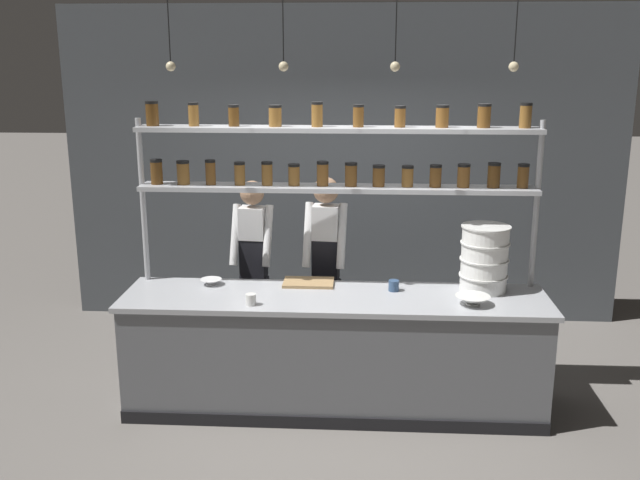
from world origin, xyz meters
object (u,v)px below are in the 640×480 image
Objects in this scene: prep_bowl_center_front at (211,282)px; cutting_board at (309,283)px; serving_cup_front at (394,286)px; serving_cup_by_board at (251,299)px; spice_shelf_unit at (337,165)px; container_stack at (484,258)px; chef_center at (326,261)px; chef_left at (254,260)px; prep_bowl_near_left at (473,300)px.

cutting_board is at bearing 4.75° from prep_bowl_center_front.
serving_cup_front is 1.00× the size of serving_cup_by_board.
spice_shelf_unit is 1.34m from container_stack.
container_stack is at bearing -16.59° from chef_center.
cutting_board is at bearing 168.92° from serving_cup_front.
chef_center is at bearing 157.65° from container_stack.
serving_cup_by_board is at bearing -77.10° from chef_left.
prep_bowl_center_front is (-0.25, -0.63, -0.01)m from chef_left.
chef_center is 0.79m from serving_cup_front.
chef_left is 0.77m from cutting_board.
serving_cup_by_board is (-0.50, -0.95, -0.03)m from chef_center.
chef_left is 6.46× the size of prep_bowl_near_left.
prep_bowl_near_left is at bearing -18.79° from cutting_board.
prep_bowl_near_left is (1.12, -0.85, -0.04)m from chef_center.
prep_bowl_center_front is (-0.77, -0.06, 0.01)m from cutting_board.
chef_center is 9.96× the size of prep_bowl_center_front.
chef_center is at bearing 75.09° from cutting_board.
container_stack is (1.14, -0.13, -0.69)m from spice_shelf_unit.
chef_left is at bearing 161.20° from container_stack.
prep_bowl_center_front is (-2.01, 0.36, -0.01)m from prep_bowl_near_left.
chef_center is 6.69× the size of prep_bowl_near_left.
container_stack is 1.82m from serving_cup_by_board.
spice_shelf_unit is at bearing 43.37° from serving_cup_by_board.
chef_left is at bearing 174.29° from chef_center.
spice_shelf_unit reaches higher than serving_cup_by_board.
serving_cup_by_board reaches higher than cutting_board.
serving_cup_by_board is (-0.38, -0.52, 0.03)m from cutting_board.
serving_cup_by_board reaches higher than prep_bowl_near_left.
prep_bowl_near_left is 3.00× the size of serving_cup_front.
serving_cup_by_board is at bearing -176.51° from prep_bowl_near_left.
chef_left is at bearing 133.06° from cutting_board.
serving_cup_front is (0.56, -0.57, -0.03)m from chef_center.
serving_cup_by_board is (-1.06, -0.39, -0.00)m from serving_cup_front.
prep_bowl_center_front is (-2.14, 0.02, -0.24)m from container_stack.
spice_shelf_unit is at bearing 13.58° from cutting_board.
chef_left is 0.68m from prep_bowl_center_front.
serving_cup_front is at bearing -2.67° from prep_bowl_center_front.
container_stack reaches higher than serving_cup_front.
prep_bowl_near_left reaches higher than cutting_board.
prep_bowl_near_left is 1.62m from serving_cup_by_board.
chef_left reaches higher than serving_cup_by_board.
serving_cup_front is at bearing -11.08° from cutting_board.
serving_cup_front reaches higher than prep_bowl_center_front.
prep_bowl_center_front is at bearing -106.11° from chef_left.
container_stack is 3.01× the size of prep_bowl_center_front.
chef_center reaches higher than prep_bowl_near_left.
cutting_board is at bearing -166.42° from spice_shelf_unit.
container_stack is at bearing 4.32° from serving_cup_front.
spice_shelf_unit reaches higher than cutting_board.
chef_left is 9.62× the size of prep_bowl_center_front.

